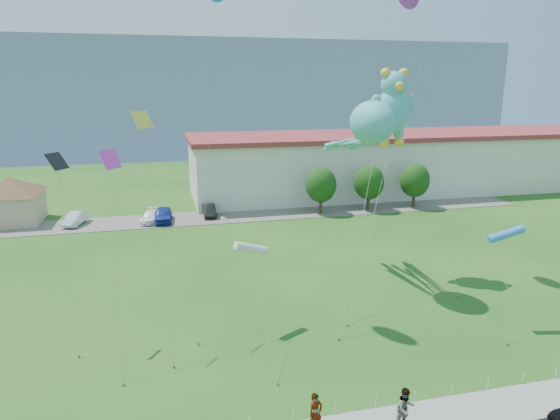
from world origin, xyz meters
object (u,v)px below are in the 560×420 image
at_px(pedestrian_right, 406,408).
at_px(teddy_bear_kite, 393,106).
at_px(parked_car_blue, 163,215).
at_px(pavilion, 10,196).
at_px(pedestrian_left, 316,413).
at_px(parked_car_black, 209,210).
at_px(parked_car_white, 151,216).
at_px(parked_car_silver, 75,219).
at_px(octopus_kite, 366,130).
at_px(warehouse, 406,161).

xyz_separation_m(pedestrian_right, teddy_bear_kite, (7.63, 18.15, 12.09)).
bearing_deg(parked_car_blue, pavilion, 171.32).
relative_size(pedestrian_left, parked_car_black, 0.46).
height_order(pedestrian_left, parked_car_white, pedestrian_left).
xyz_separation_m(parked_car_silver, teddy_bear_kite, (26.40, -20.25, 12.41)).
distance_m(pavilion, parked_car_white, 15.23).
height_order(pedestrian_left, octopus_kite, octopus_kite).
distance_m(pedestrian_right, octopus_kite, 19.82).
bearing_deg(parked_car_silver, pedestrian_right, -46.89).
xyz_separation_m(pavilion, pedestrian_left, (21.67, -40.39, -2.00)).
distance_m(parked_car_silver, octopus_kite, 34.06).
height_order(parked_car_black, octopus_kite, octopus_kite).
distance_m(pedestrian_left, parked_car_black, 38.05).
bearing_deg(octopus_kite, parked_car_silver, 136.51).
bearing_deg(parked_car_black, pedestrian_left, -88.34).
distance_m(parked_car_white, parked_car_black, 6.54).
distance_m(parked_car_black, octopus_kite, 26.60).
bearing_deg(teddy_bear_kite, octopus_kite, -146.07).
bearing_deg(parked_car_black, pavilion, 174.51).
height_order(parked_car_white, parked_car_black, parked_car_black).
relative_size(warehouse, parked_car_white, 14.34).
distance_m(pedestrian_left, parked_car_blue, 37.28).
distance_m(parked_car_blue, octopus_kite, 27.79).
relative_size(pavilion, pedestrian_left, 4.99).
bearing_deg(parked_car_white, octopus_kite, -42.56).
bearing_deg(pedestrian_left, warehouse, 40.35).
bearing_deg(octopus_kite, parked_car_blue, 123.74).
distance_m(pavilion, octopus_kite, 40.06).
relative_size(warehouse, octopus_kite, 4.47).
bearing_deg(pavilion, warehouse, 6.84).
xyz_separation_m(pedestrian_right, parked_car_silver, (-18.77, 38.40, -0.32)).
distance_m(pedestrian_right, parked_car_black, 38.95).
relative_size(pedestrian_left, parked_car_silver, 0.45).
xyz_separation_m(parked_car_black, teddy_bear_kite, (12.05, -20.55, 12.41)).
distance_m(pavilion, pedestrian_left, 45.88).
height_order(warehouse, parked_car_black, warehouse).
bearing_deg(warehouse, teddy_bear_kite, -120.21).
xyz_separation_m(pavilion, teddy_bear_kite, (33.18, -22.89, 10.11)).
distance_m(parked_car_silver, parked_car_white, 7.92).
distance_m(pavilion, parked_car_black, 21.38).
xyz_separation_m(parked_car_blue, octopus_kite, (14.24, -21.33, 10.69)).
height_order(pedestrian_left, parked_car_silver, pedestrian_left).
height_order(warehouse, parked_car_silver, warehouse).
distance_m(parked_car_silver, parked_car_black, 14.35).
xyz_separation_m(pedestrian_left, parked_car_white, (-7.00, 37.03, -0.34)).
xyz_separation_m(pedestrian_left, parked_car_black, (-0.54, 38.05, -0.30)).
relative_size(pavilion, teddy_bear_kite, 0.58).
bearing_deg(pedestrian_right, parked_car_black, 88.14).
bearing_deg(pavilion, teddy_bear_kite, -34.61).
distance_m(warehouse, parked_car_white, 36.71).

